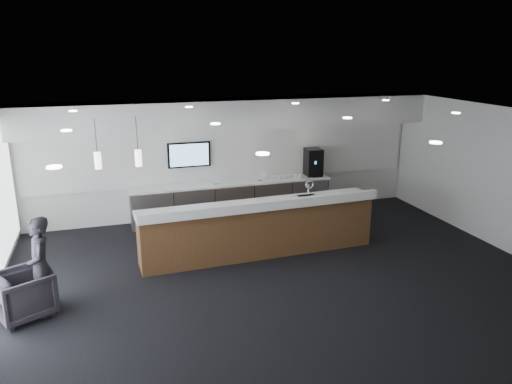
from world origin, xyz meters
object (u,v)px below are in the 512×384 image
object	(u,v)px
armchair	(24,294)
lounge_guest	(41,267)
service_counter	(259,228)
coffee_machine	(313,162)

from	to	relation	value
armchair	lounge_guest	world-z (taller)	lounge_guest
service_counter	lounge_guest	size ratio (longest dim) A/B	3.05
coffee_machine	armchair	size ratio (longest dim) A/B	0.84
service_counter	coffee_machine	size ratio (longest dim) A/B	7.11
service_counter	armchair	xyz separation A→B (m)	(-4.36, -1.29, -0.19)
lounge_guest	service_counter	bearing A→B (deg)	99.34
coffee_machine	lounge_guest	bearing A→B (deg)	-146.06
armchair	lounge_guest	bearing A→B (deg)	-114.92
coffee_machine	lounge_guest	world-z (taller)	coffee_machine
coffee_machine	lounge_guest	size ratio (longest dim) A/B	0.43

